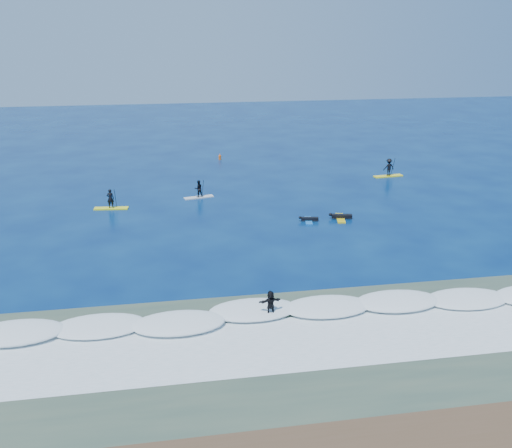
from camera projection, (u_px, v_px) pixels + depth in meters
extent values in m
plane|color=#041B4D|center=(273.00, 245.00, 40.02)|extent=(160.00, 160.00, 0.00)
cube|color=#34473B|center=(331.00, 351.00, 26.98)|extent=(90.00, 13.00, 0.01)
cube|color=white|center=(309.00, 312.00, 30.71)|extent=(40.00, 6.00, 0.30)
cube|color=silver|center=(325.00, 340.00, 27.91)|extent=(34.00, 5.00, 0.02)
cube|color=#F0F51A|center=(111.00, 208.00, 47.99)|extent=(2.88, 1.00, 0.09)
imported|color=black|center=(110.00, 199.00, 47.71)|extent=(0.63, 0.45, 1.62)
cylinder|color=black|center=(116.00, 199.00, 47.76)|extent=(0.11, 0.65, 1.89)
cube|color=black|center=(116.00, 209.00, 48.05)|extent=(0.11, 0.03, 0.28)
cube|color=silver|center=(199.00, 197.00, 51.08)|extent=(2.72, 1.23, 0.09)
imported|color=black|center=(199.00, 189.00, 50.82)|extent=(0.85, 0.72, 1.52)
cylinder|color=black|center=(203.00, 189.00, 50.98)|extent=(0.17, 0.60, 1.77)
cube|color=black|center=(203.00, 198.00, 51.25)|extent=(0.11, 0.03, 0.26)
cube|color=yellow|center=(388.00, 176.00, 58.36)|extent=(3.14, 1.15, 0.10)
imported|color=black|center=(389.00, 167.00, 58.06)|extent=(1.21, 0.79, 1.76)
cylinder|color=black|center=(393.00, 167.00, 58.21)|extent=(0.13, 0.71, 2.06)
cube|color=black|center=(392.00, 177.00, 58.52)|extent=(0.12, 0.03, 0.31)
cube|color=yellow|center=(340.00, 218.00, 45.51)|extent=(1.11, 2.42, 0.11)
cube|color=black|center=(342.00, 216.00, 45.44)|extent=(1.67, 0.76, 0.27)
sphere|color=black|center=(330.00, 214.00, 45.44)|extent=(0.27, 0.27, 0.27)
cube|color=blue|center=(308.00, 221.00, 44.93)|extent=(0.87, 2.02, 0.09)
cube|color=black|center=(310.00, 219.00, 44.88)|extent=(1.39, 0.59, 0.22)
sphere|color=black|center=(300.00, 218.00, 44.86)|extent=(0.22, 0.22, 0.22)
cube|color=white|center=(270.00, 315.00, 29.94)|extent=(2.03, 0.84, 0.10)
imported|color=black|center=(271.00, 303.00, 29.71)|extent=(1.27, 0.58, 1.32)
cylinder|color=#E55814|center=(220.00, 158.00, 65.61)|extent=(0.31, 0.31, 0.49)
cone|color=#E55814|center=(220.00, 155.00, 65.49)|extent=(0.22, 0.22, 0.24)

